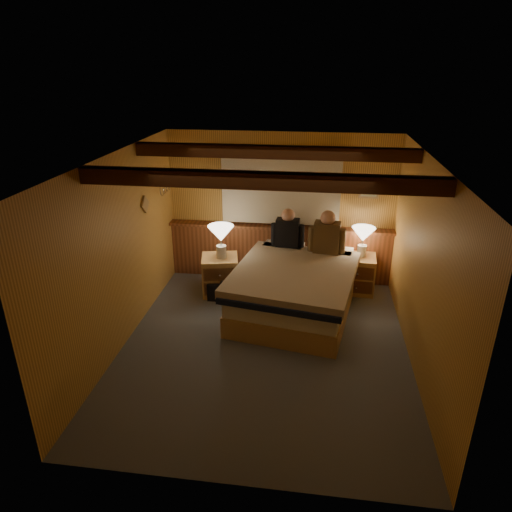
% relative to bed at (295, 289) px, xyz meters
% --- Properties ---
extents(floor, '(4.20, 4.20, 0.00)m').
position_rel_bed_xyz_m(floor, '(-0.33, -0.95, -0.37)').
color(floor, '#515660').
rests_on(floor, ground).
extents(ceiling, '(4.20, 4.20, 0.00)m').
position_rel_bed_xyz_m(ceiling, '(-0.33, -0.95, 2.03)').
color(ceiling, gold).
rests_on(ceiling, wall_back).
extents(wall_back, '(3.60, 0.00, 3.60)m').
position_rel_bed_xyz_m(wall_back, '(-0.33, 1.15, 0.83)').
color(wall_back, gold).
rests_on(wall_back, floor).
extents(wall_left, '(0.00, 4.20, 4.20)m').
position_rel_bed_xyz_m(wall_left, '(-2.13, -0.95, 0.83)').
color(wall_left, gold).
rests_on(wall_left, floor).
extents(wall_right, '(0.00, 4.20, 4.20)m').
position_rel_bed_xyz_m(wall_right, '(1.47, -0.95, 0.83)').
color(wall_right, gold).
rests_on(wall_right, floor).
extents(wall_front, '(3.60, 0.00, 3.60)m').
position_rel_bed_xyz_m(wall_front, '(-0.33, -3.05, 0.83)').
color(wall_front, gold).
rests_on(wall_front, floor).
extents(wainscot, '(3.60, 0.23, 0.94)m').
position_rel_bed_xyz_m(wainscot, '(-0.33, 1.09, 0.12)').
color(wainscot, brown).
rests_on(wainscot, wall_back).
extents(curtain_window, '(2.18, 0.09, 1.11)m').
position_rel_bed_xyz_m(curtain_window, '(-0.33, 1.08, 1.15)').
color(curtain_window, '#3F220F').
rests_on(curtain_window, wall_back).
extents(ceiling_beams, '(3.60, 1.65, 0.16)m').
position_rel_bed_xyz_m(ceiling_beams, '(-0.33, -0.80, 1.94)').
color(ceiling_beams, '#3F220F').
rests_on(ceiling_beams, ceiling).
extents(coat_rail, '(0.05, 0.55, 0.24)m').
position_rel_bed_xyz_m(coat_rail, '(-2.05, 0.63, 1.30)').
color(coat_rail, silver).
rests_on(coat_rail, wall_left).
extents(framed_print, '(0.30, 0.04, 0.25)m').
position_rel_bed_xyz_m(framed_print, '(1.02, 1.13, 1.18)').
color(framed_print, '#A78353').
rests_on(framed_print, wall_back).
extents(bed, '(1.91, 2.31, 0.71)m').
position_rel_bed_xyz_m(bed, '(0.00, 0.00, 0.00)').
color(bed, tan).
rests_on(bed, floor).
extents(nightstand_left, '(0.64, 0.59, 0.60)m').
position_rel_bed_xyz_m(nightstand_left, '(-1.19, 0.44, -0.07)').
color(nightstand_left, tan).
rests_on(nightstand_left, floor).
extents(nightstand_right, '(0.56, 0.51, 0.59)m').
position_rel_bed_xyz_m(nightstand_right, '(0.93, 0.79, -0.07)').
color(nightstand_right, tan).
rests_on(nightstand_right, floor).
extents(lamp_left, '(0.39, 0.39, 0.51)m').
position_rel_bed_xyz_m(lamp_left, '(-1.16, 0.43, 0.59)').
color(lamp_left, silver).
rests_on(lamp_left, nightstand_left).
extents(lamp_right, '(0.36, 0.36, 0.47)m').
position_rel_bed_xyz_m(lamp_right, '(0.97, 0.82, 0.55)').
color(lamp_right, silver).
rests_on(lamp_right, nightstand_right).
extents(person_left, '(0.52, 0.23, 0.63)m').
position_rel_bed_xyz_m(person_left, '(-0.18, 0.79, 0.59)').
color(person_left, black).
rests_on(person_left, bed).
extents(person_right, '(0.56, 0.26, 0.68)m').
position_rel_bed_xyz_m(person_right, '(0.42, 0.62, 0.61)').
color(person_right, brown).
rests_on(person_right, bed).
extents(duffel_bag, '(0.46, 0.29, 0.33)m').
position_rel_bed_xyz_m(duffel_bag, '(-1.11, 0.26, -0.22)').
color(duffel_bag, black).
rests_on(duffel_bag, floor).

